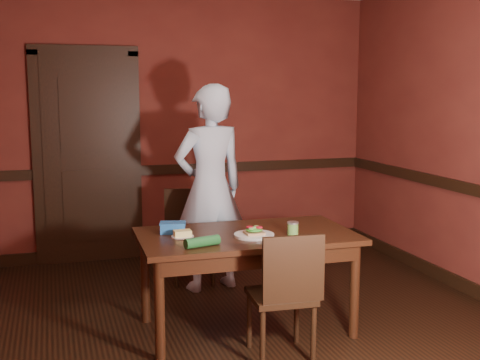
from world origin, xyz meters
TOP-DOWN VIEW (x-y plane):
  - floor at (0.00, 0.00)m, footprint 4.00×4.50m
  - wall_back at (0.00, 2.25)m, footprint 4.00×0.02m
  - wall_front at (0.00, -2.25)m, footprint 4.00×0.02m
  - dado_back at (0.00, 2.23)m, footprint 4.00×0.03m
  - baseboard_back at (0.00, 2.23)m, footprint 4.00×0.03m
  - door at (-1.00, 2.22)m, footprint 1.05×0.07m
  - dining_table at (-0.05, 0.04)m, footprint 1.54×0.89m
  - chair_far at (-0.15, 1.24)m, footprint 0.46×0.46m
  - chair_near at (0.03, -0.44)m, footprint 0.42×0.42m
  - person at (-0.06, 1.02)m, footprint 0.72×0.55m
  - sandwich_plate at (-0.03, -0.06)m, footprint 0.28×0.28m
  - sauce_jar at (0.24, -0.10)m, footprint 0.08×0.08m
  - cheese_saucer at (-0.51, 0.07)m, footprint 0.16×0.16m
  - food_tub at (-0.54, 0.21)m, footprint 0.21×0.16m
  - wrapped_veg at (-0.44, -0.22)m, footprint 0.25×0.12m

SIDE VIEW (x-z plane):
  - floor at x=0.00m, z-range -0.01..0.01m
  - baseboard_back at x=0.00m, z-range 0.00..0.12m
  - dining_table at x=-0.05m, z-range 0.00..0.71m
  - chair_far at x=-0.15m, z-range 0.00..0.83m
  - chair_near at x=0.03m, z-range 0.00..0.84m
  - cheese_saucer at x=-0.51m, z-range 0.71..0.76m
  - sandwich_plate at x=-0.03m, z-range 0.70..0.77m
  - wrapped_veg at x=-0.44m, z-range 0.71..0.78m
  - food_tub at x=-0.54m, z-range 0.71..0.79m
  - sauce_jar at x=0.24m, z-range 0.71..0.81m
  - person at x=-0.06m, z-range 0.00..1.77m
  - dado_back at x=0.00m, z-range 0.85..0.95m
  - door at x=-1.00m, z-range -0.01..2.19m
  - wall_back at x=0.00m, z-range 0.00..2.70m
  - wall_front at x=0.00m, z-range 0.00..2.70m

